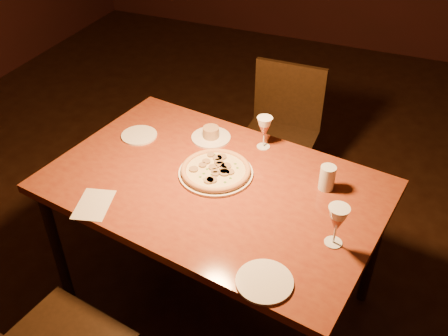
% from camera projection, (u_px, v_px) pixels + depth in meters
% --- Properties ---
extents(floor, '(7.00, 7.00, 0.00)m').
position_uv_depth(floor, '(224.00, 262.00, 3.03)').
color(floor, black).
rests_on(floor, ground).
extents(dining_table, '(1.68, 1.22, 0.83)m').
position_uv_depth(dining_table, '(214.00, 195.00, 2.37)').
color(dining_table, brown).
rests_on(dining_table, floor).
extents(chair_far, '(0.46, 0.46, 0.95)m').
position_uv_depth(chair_far, '(281.00, 131.00, 3.22)').
color(chair_far, black).
rests_on(chair_far, floor).
extents(pizza_plate, '(0.36, 0.36, 0.04)m').
position_uv_depth(pizza_plate, '(216.00, 171.00, 2.37)').
color(pizza_plate, white).
rests_on(pizza_plate, dining_table).
extents(ramekin_saucer, '(0.21, 0.21, 0.07)m').
position_uv_depth(ramekin_saucer, '(211.00, 135.00, 2.61)').
color(ramekin_saucer, white).
rests_on(ramekin_saucer, dining_table).
extents(wine_glass_far, '(0.08, 0.08, 0.18)m').
position_uv_depth(wine_glass_far, '(264.00, 133.00, 2.51)').
color(wine_glass_far, '#AD5B48').
rests_on(wine_glass_far, dining_table).
extents(wine_glass_right, '(0.09, 0.09, 0.19)m').
position_uv_depth(wine_glass_right, '(336.00, 226.00, 1.96)').
color(wine_glass_right, '#AD5B48').
rests_on(wine_glass_right, dining_table).
extents(water_tumbler, '(0.07, 0.07, 0.12)m').
position_uv_depth(water_tumbler, '(327.00, 178.00, 2.26)').
color(water_tumbler, silver).
rests_on(water_tumbler, dining_table).
extents(side_plate_left, '(0.19, 0.19, 0.01)m').
position_uv_depth(side_plate_left, '(139.00, 135.00, 2.64)').
color(side_plate_left, white).
rests_on(side_plate_left, dining_table).
extents(side_plate_near, '(0.22, 0.22, 0.01)m').
position_uv_depth(side_plate_near, '(264.00, 282.00, 1.85)').
color(side_plate_near, white).
rests_on(side_plate_near, dining_table).
extents(menu_card, '(0.19, 0.24, 0.00)m').
position_uv_depth(menu_card, '(94.00, 204.00, 2.20)').
color(menu_card, beige).
rests_on(menu_card, dining_table).
extents(pendant_light, '(0.12, 0.12, 0.12)m').
position_uv_depth(pendant_light, '(211.00, 21.00, 1.86)').
color(pendant_light, '#FF9B47').
rests_on(pendant_light, ceiling).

